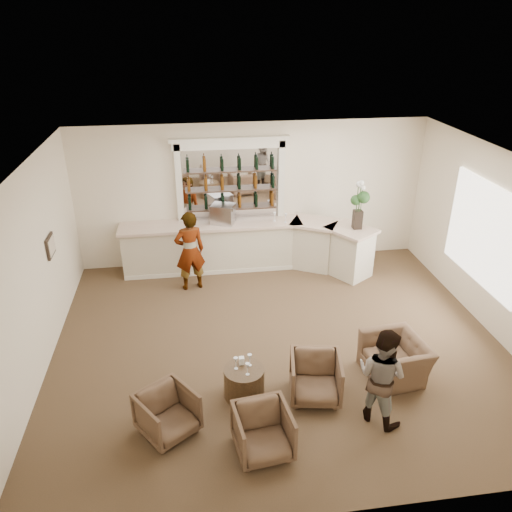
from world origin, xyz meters
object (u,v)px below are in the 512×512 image
(bar_counter, at_px, (248,246))
(armchair_center, at_px, (263,432))
(armchair_far, at_px, (395,358))
(flower_vase, at_px, (359,202))
(cocktail_table, at_px, (244,382))
(guest, at_px, (381,376))
(sommelier, at_px, (190,251))
(armchair_left, at_px, (168,413))
(espresso_machine, at_px, (223,214))
(armchair_right, at_px, (315,378))

(bar_counter, distance_m, armchair_center, 5.45)
(bar_counter, height_order, armchair_far, bar_counter)
(flower_vase, bearing_deg, cocktail_table, -128.77)
(guest, relative_size, armchair_far, 1.51)
(sommelier, relative_size, armchair_center, 2.33)
(armchair_left, bearing_deg, flower_vase, 11.30)
(sommelier, height_order, guest, sommelier)
(armchair_far, height_order, flower_vase, flower_vase)
(cocktail_table, distance_m, armchair_left, 1.31)
(bar_counter, xyz_separation_m, armchair_center, (-0.50, -5.43, -0.23))
(armchair_left, xyz_separation_m, flower_vase, (4.11, 4.28, 1.42))
(armchair_center, relative_size, flower_vase, 0.69)
(guest, height_order, armchair_far, guest)
(cocktail_table, height_order, sommelier, sommelier)
(cocktail_table, relative_size, flower_vase, 0.57)
(armchair_left, xyz_separation_m, espresso_machine, (1.22, 4.99, 1.02))
(armchair_right, relative_size, armchair_far, 0.78)
(sommelier, bearing_deg, cocktail_table, 88.42)
(armchair_right, distance_m, armchair_far, 1.46)
(sommelier, xyz_separation_m, espresso_machine, (0.78, 0.83, 0.48))
(bar_counter, relative_size, armchair_right, 7.23)
(guest, relative_size, armchair_center, 2.03)
(armchair_center, xyz_separation_m, flower_vase, (2.83, 4.81, 1.41))
(cocktail_table, distance_m, armchair_right, 1.10)
(guest, distance_m, armchair_right, 1.06)
(armchair_center, height_order, flower_vase, flower_vase)
(espresso_machine, bearing_deg, armchair_right, -56.10)
(armchair_right, xyz_separation_m, espresso_machine, (-1.02, 4.57, 1.00))
(bar_counter, bearing_deg, armchair_left, -109.98)
(bar_counter, relative_size, armchair_left, 7.71)
(armchair_far, relative_size, espresso_machine, 2.05)
(cocktail_table, xyz_separation_m, sommelier, (-0.72, 3.55, 0.63))
(armchair_left, bearing_deg, bar_counter, 35.17)
(guest, height_order, flower_vase, flower_vase)
(armchair_center, xyz_separation_m, espresso_machine, (-0.06, 5.53, 1.01))
(armchair_center, bearing_deg, bar_counter, 77.52)
(armchair_right, bearing_deg, armchair_far, 22.88)
(armchair_center, distance_m, flower_vase, 5.76)
(armchair_far, bearing_deg, flower_vase, 165.91)
(armchair_center, distance_m, armchair_far, 2.71)
(bar_counter, distance_m, armchair_far, 4.56)
(sommelier, xyz_separation_m, armchair_center, (0.84, -4.70, -0.54))
(bar_counter, xyz_separation_m, cocktail_table, (-0.62, -4.28, -0.32))
(armchair_left, distance_m, armchair_right, 2.28)
(cocktail_table, bearing_deg, espresso_machine, 89.20)
(flower_vase, bearing_deg, armchair_center, -120.45)
(armchair_far, distance_m, flower_vase, 3.83)
(cocktail_table, relative_size, espresso_machine, 1.27)
(cocktail_table, distance_m, armchair_far, 2.51)
(sommelier, height_order, armchair_center, sommelier)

